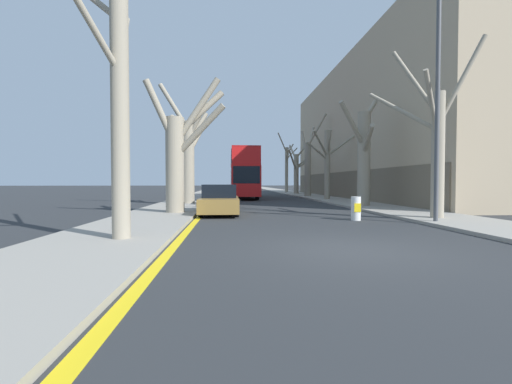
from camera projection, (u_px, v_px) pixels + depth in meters
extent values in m
plane|color=#2B2D30|center=(351.00, 250.00, 7.79)|extent=(300.00, 300.00, 0.00)
cube|color=gray|center=(210.00, 191.00, 57.15)|extent=(3.39, 120.00, 0.12)
cube|color=gray|center=(281.00, 191.00, 58.09)|extent=(3.39, 120.00, 0.12)
cube|color=tan|center=(388.00, 132.00, 33.30)|extent=(10.00, 34.63, 12.92)
cube|color=#6B5E4C|center=(337.00, 185.00, 33.06)|extent=(0.12, 33.93, 2.50)
cube|color=yellow|center=(221.00, 191.00, 57.30)|extent=(0.24, 120.00, 0.01)
cylinder|color=gray|center=(120.00, 107.00, 8.64)|extent=(0.45, 0.45, 6.89)
cylinder|color=gray|center=(88.00, 18.00, 7.70)|extent=(1.03, 1.88, 2.01)
cylinder|color=gray|center=(124.00, 40.00, 9.77)|extent=(0.67, 2.58, 2.41)
cylinder|color=gray|center=(175.00, 166.00, 16.24)|extent=(0.87, 0.87, 4.62)
cylinder|color=gray|center=(196.00, 112.00, 16.17)|extent=(2.32, 0.47, 3.25)
cylinder|color=gray|center=(173.00, 126.00, 17.16)|extent=(0.77, 2.22, 1.45)
cylinder|color=gray|center=(161.00, 113.00, 15.82)|extent=(1.56, 1.00, 2.95)
cylinder|color=gray|center=(199.00, 114.00, 16.49)|extent=(2.49, 0.80, 2.44)
cylinder|color=gray|center=(199.00, 132.00, 15.91)|extent=(2.61, 1.11, 2.53)
cylinder|color=gray|center=(188.00, 163.00, 23.31)|extent=(0.86, 0.86, 5.67)
cylinder|color=gray|center=(194.00, 123.00, 24.01)|extent=(0.99, 1.85, 2.50)
cylinder|color=gray|center=(194.00, 128.00, 23.14)|extent=(1.15, 0.64, 1.75)
cylinder|color=gray|center=(196.00, 140.00, 23.85)|extent=(1.38, 1.48, 2.38)
cylinder|color=gray|center=(174.00, 107.00, 23.08)|extent=(2.09, 0.41, 3.14)
cylinder|color=gray|center=(197.00, 128.00, 23.59)|extent=(1.57, 1.00, 2.29)
cylinder|color=gray|center=(438.00, 157.00, 13.72)|extent=(0.50, 0.50, 5.16)
cylinder|color=gray|center=(415.00, 83.00, 14.14)|extent=(1.56, 1.36, 2.96)
cylinder|color=gray|center=(432.00, 106.00, 13.02)|extent=(1.49, 1.41, 2.48)
cylinder|color=gray|center=(433.00, 100.00, 14.53)|extent=(0.79, 1.87, 1.31)
cylinder|color=gray|center=(402.00, 111.00, 14.83)|extent=(1.95, 2.68, 2.16)
cylinder|color=gray|center=(461.00, 81.00, 13.34)|extent=(1.60, 0.92, 3.36)
cylinder|color=gray|center=(364.00, 160.00, 21.09)|extent=(0.77, 0.77, 5.87)
cylinder|color=gray|center=(368.00, 140.00, 19.96)|extent=(0.72, 2.36, 1.61)
cylinder|color=gray|center=(353.00, 125.00, 20.29)|extent=(2.24, 1.66, 2.62)
cylinder|color=gray|center=(370.00, 111.00, 21.58)|extent=(1.48, 1.40, 1.64)
cylinder|color=gray|center=(327.00, 165.00, 29.09)|extent=(0.48, 0.48, 5.95)
cylinder|color=gray|center=(321.00, 144.00, 27.96)|extent=(1.88, 2.22, 1.98)
cylinder|color=gray|center=(317.00, 151.00, 28.45)|extent=(2.17, 1.26, 1.48)
cylinder|color=gray|center=(342.00, 145.00, 28.86)|extent=(2.47, 0.74, 1.90)
cylinder|color=gray|center=(329.00, 143.00, 28.45)|extent=(0.23, 1.33, 2.08)
cylinder|color=gray|center=(308.00, 170.00, 35.68)|extent=(0.67, 0.67, 5.60)
cylinder|color=gray|center=(317.00, 130.00, 35.44)|extent=(2.04, 0.65, 3.40)
cylinder|color=gray|center=(305.00, 146.00, 36.39)|extent=(0.54, 1.84, 3.42)
cylinder|color=gray|center=(311.00, 138.00, 36.29)|extent=(1.23, 1.65, 2.69)
cylinder|color=gray|center=(296.00, 174.00, 42.82)|extent=(0.61, 0.61, 5.05)
cylinder|color=gray|center=(302.00, 163.00, 43.04)|extent=(1.79, 0.64, 1.33)
cylinder|color=gray|center=(293.00, 153.00, 43.65)|extent=(0.74, 2.06, 2.17)
cylinder|color=gray|center=(301.00, 152.00, 42.86)|extent=(1.32, 0.37, 1.61)
cylinder|color=gray|center=(302.00, 164.00, 42.55)|extent=(1.62, 0.83, 1.14)
cylinder|color=gray|center=(293.00, 161.00, 41.60)|extent=(1.58, 2.48, 2.60)
cylinder|color=gray|center=(287.00, 170.00, 50.13)|extent=(0.47, 0.47, 6.64)
cylinder|color=gray|center=(287.00, 159.00, 49.25)|extent=(0.45, 1.76, 1.12)
cylinder|color=gray|center=(290.00, 150.00, 49.68)|extent=(1.03, 1.01, 1.84)
cylinder|color=gray|center=(288.00, 158.00, 49.27)|extent=(0.26, 1.79, 2.92)
cylinder|color=gray|center=(292.00, 153.00, 49.92)|extent=(1.67, 0.59, 1.75)
cylinder|color=gray|center=(282.00, 143.00, 48.82)|extent=(1.78, 2.46, 2.69)
cube|color=red|center=(244.00, 181.00, 33.52)|extent=(2.45, 11.41, 2.60)
cube|color=red|center=(244.00, 160.00, 33.46)|extent=(2.40, 11.18, 1.50)
cube|color=#B11515|center=(244.00, 152.00, 33.44)|extent=(2.40, 11.18, 0.12)
cube|color=black|center=(244.00, 176.00, 33.51)|extent=(2.48, 10.04, 1.35)
cube|color=black|center=(244.00, 159.00, 33.46)|extent=(2.48, 10.04, 1.14)
cube|color=black|center=(247.00, 175.00, 27.84)|extent=(2.20, 0.06, 1.42)
cylinder|color=black|center=(233.00, 194.00, 30.06)|extent=(0.30, 1.03, 1.03)
cylinder|color=black|center=(257.00, 194.00, 30.22)|extent=(0.30, 1.03, 1.03)
cylinder|color=black|center=(233.00, 192.00, 36.65)|extent=(0.30, 1.03, 1.03)
cylinder|color=black|center=(252.00, 192.00, 36.82)|extent=(0.30, 1.03, 1.03)
cube|color=olive|center=(220.00, 204.00, 16.45)|extent=(1.79, 4.34, 0.63)
cube|color=black|center=(220.00, 191.00, 16.69)|extent=(1.58, 2.26, 0.62)
cylinder|color=black|center=(201.00, 210.00, 15.09)|extent=(0.20, 0.67, 0.67)
cylinder|color=black|center=(236.00, 209.00, 15.21)|extent=(0.20, 0.67, 0.67)
cylinder|color=black|center=(205.00, 206.00, 17.69)|extent=(0.20, 0.67, 0.67)
cylinder|color=black|center=(235.00, 205.00, 17.81)|extent=(0.20, 0.67, 0.67)
cube|color=#4C5156|center=(222.00, 199.00, 21.96)|extent=(1.74, 4.34, 0.61)
cube|color=black|center=(222.00, 189.00, 22.20)|extent=(1.53, 2.26, 0.58)
cylinder|color=black|center=(209.00, 203.00, 20.61)|extent=(0.20, 0.63, 0.63)
cylinder|color=black|center=(234.00, 203.00, 20.73)|extent=(0.20, 0.63, 0.63)
cylinder|color=black|center=(211.00, 200.00, 23.20)|extent=(0.20, 0.63, 0.63)
cylinder|color=black|center=(234.00, 200.00, 23.32)|extent=(0.20, 0.63, 0.63)
cylinder|color=#4C4F54|center=(438.00, 100.00, 12.43)|extent=(0.16, 0.16, 9.05)
cylinder|color=white|center=(356.00, 208.00, 13.86)|extent=(0.39, 0.39, 0.96)
cube|color=yellow|center=(358.00, 208.00, 13.66)|extent=(0.27, 0.01, 0.35)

